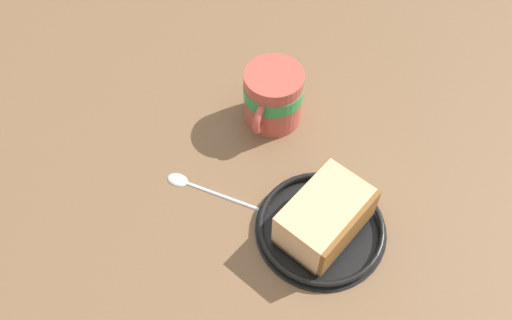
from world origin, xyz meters
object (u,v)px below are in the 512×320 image
(cake_slice, at_px, (325,217))
(teaspoon, at_px, (194,185))
(small_plate, at_px, (321,227))
(tea_mug, at_px, (273,95))

(cake_slice, bearing_deg, teaspoon, 55.15)
(teaspoon, bearing_deg, cake_slice, -124.85)
(small_plate, bearing_deg, cake_slice, -143.64)
(cake_slice, bearing_deg, small_plate, 36.36)
(tea_mug, xyz_separation_m, teaspoon, (-0.09, 0.13, -0.04))
(small_plate, height_order, cake_slice, cake_slice)
(small_plate, relative_size, cake_slice, 1.23)
(tea_mug, bearing_deg, teaspoon, 125.90)
(teaspoon, bearing_deg, small_plate, -124.56)
(cake_slice, bearing_deg, tea_mug, 4.95)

